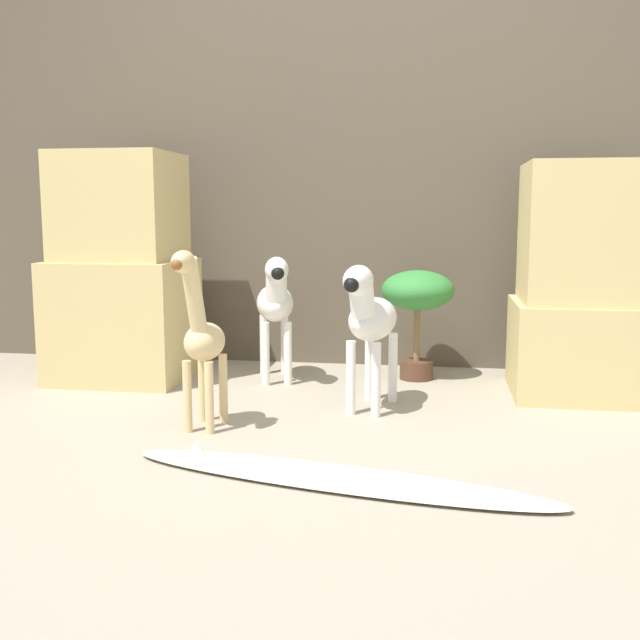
% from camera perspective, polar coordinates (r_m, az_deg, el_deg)
% --- Properties ---
extents(ground_plane, '(14.00, 14.00, 0.00)m').
position_cam_1_polar(ground_plane, '(2.40, -1.63, -10.93)').
color(ground_plane, '#9E937F').
extents(wall_back, '(6.40, 0.08, 2.20)m').
position_cam_1_polar(wall_back, '(3.91, 2.86, 12.76)').
color(wall_back, brown).
rests_on(wall_back, ground_plane).
extents(rock_pillar_left, '(0.61, 0.54, 1.06)m').
position_cam_1_polar(rock_pillar_left, '(3.65, -14.84, 3.29)').
color(rock_pillar_left, '#D1B775').
rests_on(rock_pillar_left, ground_plane).
extents(rock_pillar_right, '(0.61, 0.54, 1.00)m').
position_cam_1_polar(rock_pillar_right, '(3.40, 19.67, 2.40)').
color(rock_pillar_right, '#D1B775').
rests_on(rock_pillar_right, ground_plane).
extents(zebra_right, '(0.24, 0.49, 0.59)m').
position_cam_1_polar(zebra_right, '(2.95, 3.81, 0.22)').
color(zebra_right, white).
rests_on(zebra_right, ground_plane).
extents(zebra_left, '(0.26, 0.49, 0.59)m').
position_cam_1_polar(zebra_left, '(3.48, -3.42, 1.42)').
color(zebra_left, white).
rests_on(zebra_left, ground_plane).
extents(giraffe_figurine, '(0.15, 0.36, 0.66)m').
position_cam_1_polar(giraffe_figurine, '(2.72, -9.05, -1.15)').
color(giraffe_figurine, '#E0C184').
rests_on(giraffe_figurine, ground_plane).
extents(potted_palm_front, '(0.34, 0.34, 0.52)m').
position_cam_1_polar(potted_palm_front, '(3.55, 7.45, 1.67)').
color(potted_palm_front, '#513323').
rests_on(potted_palm_front, ground_plane).
extents(surfboard, '(1.35, 0.49, 0.07)m').
position_cam_1_polar(surfboard, '(2.26, 0.86, -11.86)').
color(surfboard, silver).
rests_on(surfboard, ground_plane).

